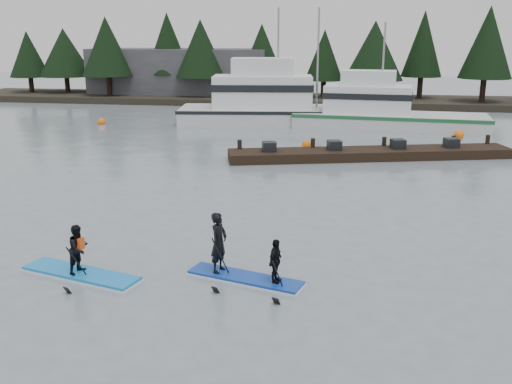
% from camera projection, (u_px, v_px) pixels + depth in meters
% --- Properties ---
extents(ground, '(160.00, 160.00, 0.00)m').
position_uv_depth(ground, '(218.00, 295.00, 14.71)').
color(ground, slate).
rests_on(ground, ground).
extents(far_shore, '(70.00, 8.00, 0.60)m').
position_uv_depth(far_shore, '(317.00, 100.00, 54.55)').
color(far_shore, '#2D281E').
rests_on(far_shore, ground).
extents(treeline, '(60.00, 4.00, 8.00)m').
position_uv_depth(treeline, '(317.00, 103.00, 54.63)').
color(treeline, black).
rests_on(treeline, ground).
extents(waterfront_building, '(18.00, 6.00, 5.00)m').
position_uv_depth(waterfront_building, '(181.00, 74.00, 58.04)').
color(waterfront_building, '#4C4C51').
rests_on(waterfront_building, ground).
extents(fishing_boat_large, '(16.49, 6.44, 9.24)m').
position_uv_depth(fishing_boat_large, '(282.00, 114.00, 42.58)').
color(fishing_boat_large, silver).
rests_on(fishing_boat_large, ground).
extents(fishing_boat_medium, '(13.60, 4.97, 8.09)m').
position_uv_depth(fishing_boat_medium, '(384.00, 120.00, 40.47)').
color(fishing_boat_medium, silver).
rests_on(fishing_boat_medium, ground).
extents(floating_dock, '(15.26, 6.03, 0.51)m').
position_uv_depth(floating_dock, '(370.00, 154.00, 30.65)').
color(floating_dock, black).
rests_on(floating_dock, ground).
extents(buoy_b, '(0.55, 0.55, 0.55)m').
position_uv_depth(buoy_b, '(306.00, 147.00, 33.71)').
color(buoy_b, orange).
rests_on(buoy_b, ground).
extents(buoy_c, '(0.62, 0.62, 0.62)m').
position_uv_depth(buoy_c, '(459.00, 138.00, 36.78)').
color(buoy_c, orange).
rests_on(buoy_c, ground).
extents(buoy_a, '(0.59, 0.59, 0.59)m').
position_uv_depth(buoy_a, '(102.00, 124.00, 42.20)').
color(buoy_a, orange).
rests_on(buoy_a, ground).
extents(paddleboard_solo, '(3.62, 1.75, 1.90)m').
position_uv_depth(paddleboard_solo, '(80.00, 260.00, 15.71)').
color(paddleboard_solo, '#167CD1').
rests_on(paddleboard_solo, ground).
extents(paddleboard_duo, '(3.31, 1.74, 2.30)m').
position_uv_depth(paddleboard_duo, '(241.00, 258.00, 15.47)').
color(paddleboard_duo, '#113AA3').
rests_on(paddleboard_duo, ground).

